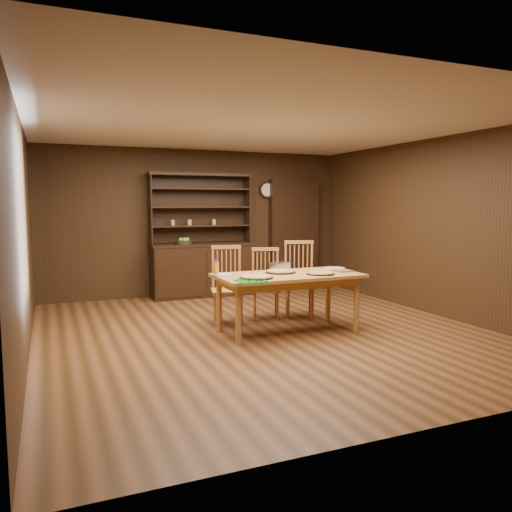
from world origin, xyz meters
name	(u,v)px	position (x,y,z in m)	size (l,w,h in m)	color
floor	(264,332)	(0.00, 0.00, 0.00)	(6.00, 6.00, 0.00)	brown
room_shell	(264,209)	(0.00, 0.00, 1.58)	(6.00, 6.00, 6.00)	silver
china_hutch	(202,263)	(0.00, 2.75, 0.60)	(1.84, 0.52, 2.17)	black
doorway	(294,234)	(1.90, 2.90, 1.05)	(1.00, 0.18, 2.10)	black
wall_clock	(267,190)	(1.35, 2.96, 1.90)	(0.30, 0.05, 0.30)	black
dining_table	(288,280)	(0.29, -0.09, 0.67)	(1.84, 0.92, 0.75)	#C58B44
chair_left	(227,282)	(-0.25, 0.71, 0.56)	(0.52, 0.51, 1.06)	#A66E39
chair_center	(265,281)	(0.35, 0.76, 0.53)	(0.53, 0.52, 1.01)	#A66E39
chair_right	(299,276)	(0.86, 0.69, 0.59)	(0.58, 0.57, 1.10)	#A66E39
pizza_left	(256,277)	(-0.23, -0.28, 0.77)	(0.41, 0.41, 0.04)	black
pizza_right	(320,273)	(0.65, -0.29, 0.77)	(0.36, 0.36, 0.04)	black
pizza_center	(280,272)	(0.25, 0.04, 0.77)	(0.39, 0.39, 0.04)	black
cooling_rack	(251,281)	(-0.38, -0.50, 0.76)	(0.33, 0.33, 0.01)	#0CA52D
plate_left	(222,275)	(-0.52, 0.12, 0.76)	(0.24, 0.24, 0.02)	white
plate_right	(334,268)	(1.10, 0.11, 0.76)	(0.29, 0.29, 0.02)	white
foil_dish	(280,266)	(0.37, 0.33, 0.80)	(0.25, 0.18, 0.10)	silver
juice_bottle	(216,268)	(-0.60, 0.13, 0.84)	(0.07, 0.07, 0.20)	orange
pot_holder_a	(343,271)	(1.07, -0.16, 0.76)	(0.21, 0.21, 0.02)	red
pot_holder_b	(337,269)	(1.08, 0.00, 0.76)	(0.18, 0.18, 0.01)	red
fruit_bowl	(184,242)	(-0.34, 2.69, 0.98)	(0.29, 0.29, 0.12)	black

